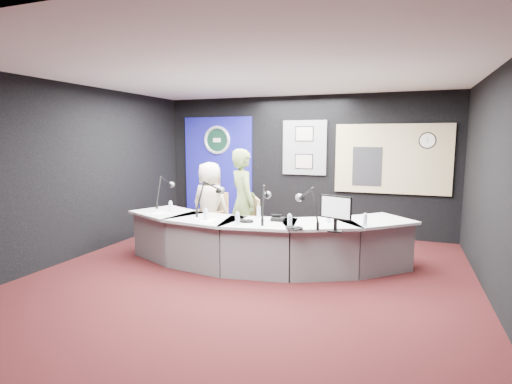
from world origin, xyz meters
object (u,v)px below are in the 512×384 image
(broadcast_desk, at_px, (260,241))
(armchair_right, at_px, (243,225))
(armchair_left, at_px, (210,216))
(person_woman, at_px, (243,203))
(person_man, at_px, (210,204))

(broadcast_desk, height_order, armchair_right, armchair_right)
(armchair_left, bearing_deg, person_woman, -10.82)
(broadcast_desk, relative_size, person_man, 2.96)
(armchair_right, bearing_deg, person_woman, -30.40)
(person_woman, bearing_deg, armchair_left, 22.77)
(armchair_left, height_order, person_man, person_man)
(armchair_left, distance_m, person_man, 0.23)
(broadcast_desk, bearing_deg, armchair_left, 147.52)
(armchair_right, xyz_separation_m, person_woman, (0.00, -0.00, 0.37))
(broadcast_desk, relative_size, armchair_right, 4.40)
(broadcast_desk, distance_m, person_man, 1.52)
(person_man, xyz_separation_m, person_woman, (0.79, -0.35, 0.13))
(broadcast_desk, relative_size, armchair_left, 4.21)
(armchair_left, relative_size, person_man, 0.70)
(broadcast_desk, distance_m, armchair_left, 1.48)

